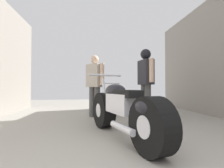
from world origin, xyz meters
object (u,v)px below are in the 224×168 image
object	(u,v)px
mechanic_with_helmet	(146,76)
mechanic_in_blue	(95,82)
motorcycle_black_naked	(119,99)
motorcycle_maroon_cruiser	(123,110)

from	to	relation	value
mechanic_with_helmet	mechanic_in_blue	bearing A→B (deg)	175.06
mechanic_in_blue	motorcycle_black_naked	bearing A→B (deg)	51.84
motorcycle_black_naked	mechanic_in_blue	distance (m)	1.36
motorcycle_maroon_cruiser	motorcycle_black_naked	bearing A→B (deg)	82.28
motorcycle_maroon_cruiser	motorcycle_black_naked	distance (m)	2.92
mechanic_with_helmet	motorcycle_maroon_cruiser	bearing A→B (deg)	-117.46
motorcycle_black_naked	mechanic_with_helmet	xyz separation A→B (m)	(0.54, -1.10, 0.66)
motorcycle_maroon_cruiser	mechanic_with_helmet	xyz separation A→B (m)	(0.93, 1.79, 0.64)
motorcycle_maroon_cruiser	motorcycle_black_naked	world-z (taller)	motorcycle_maroon_cruiser
mechanic_in_blue	mechanic_with_helmet	world-z (taller)	mechanic_with_helmet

